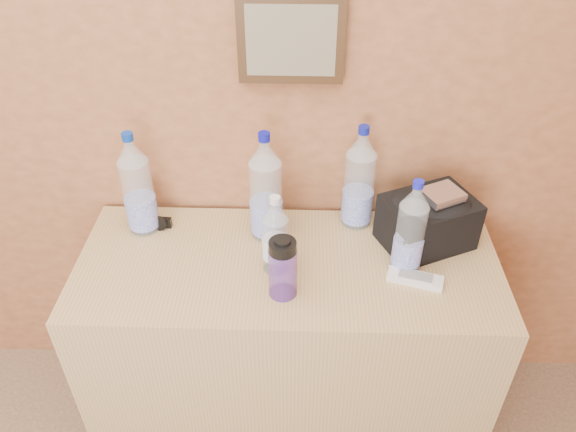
{
  "coord_description": "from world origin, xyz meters",
  "views": [
    {
      "loc": [
        0.53,
        0.45,
        1.96
      ],
      "look_at": [
        0.49,
        1.71,
        0.99
      ],
      "focal_mm": 35.0,
      "sensor_mm": 36.0,
      "label": 1
    }
  ],
  "objects_px": {
    "pet_large_d": "(410,231)",
    "foil_packet": "(442,194)",
    "pet_large_b": "(266,192)",
    "sunglasses": "(151,222)",
    "pet_small": "(276,238)",
    "dresser": "(288,349)",
    "pet_large_a": "(138,189)",
    "ac_remote": "(415,279)",
    "toiletry_bag": "(428,219)",
    "pet_large_c": "(359,182)",
    "nalgene_bottle": "(283,268)"
  },
  "relations": [
    {
      "from": "pet_large_a",
      "to": "dresser",
      "type": "bearing_deg",
      "value": -18.21
    },
    {
      "from": "pet_large_b",
      "to": "sunglasses",
      "type": "relative_size",
      "value": 2.66
    },
    {
      "from": "nalgene_bottle",
      "to": "ac_remote",
      "type": "distance_m",
      "value": 0.4
    },
    {
      "from": "pet_large_b",
      "to": "toiletry_bag",
      "type": "height_order",
      "value": "pet_large_b"
    },
    {
      "from": "toiletry_bag",
      "to": "foil_packet",
      "type": "bearing_deg",
      "value": -49.25
    },
    {
      "from": "pet_large_b",
      "to": "pet_large_c",
      "type": "relative_size",
      "value": 1.03
    },
    {
      "from": "dresser",
      "to": "pet_large_c",
      "type": "distance_m",
      "value": 0.64
    },
    {
      "from": "dresser",
      "to": "foil_packet",
      "type": "distance_m",
      "value": 0.76
    },
    {
      "from": "pet_large_d",
      "to": "toiletry_bag",
      "type": "bearing_deg",
      "value": 56.83
    },
    {
      "from": "pet_large_d",
      "to": "foil_packet",
      "type": "height_order",
      "value": "pet_large_d"
    },
    {
      "from": "nalgene_bottle",
      "to": "toiletry_bag",
      "type": "bearing_deg",
      "value": 28.57
    },
    {
      "from": "ac_remote",
      "to": "foil_packet",
      "type": "height_order",
      "value": "foil_packet"
    },
    {
      "from": "pet_large_a",
      "to": "pet_large_b",
      "type": "height_order",
      "value": "pet_large_b"
    },
    {
      "from": "pet_small",
      "to": "toiletry_bag",
      "type": "distance_m",
      "value": 0.48
    },
    {
      "from": "pet_large_a",
      "to": "toiletry_bag",
      "type": "xyz_separation_m",
      "value": [
        0.9,
        -0.04,
        -0.06
      ]
    },
    {
      "from": "pet_large_d",
      "to": "sunglasses",
      "type": "xyz_separation_m",
      "value": [
        -0.81,
        0.17,
        -0.12
      ]
    },
    {
      "from": "nalgene_bottle",
      "to": "ac_remote",
      "type": "bearing_deg",
      "value": 8.55
    },
    {
      "from": "nalgene_bottle",
      "to": "pet_large_d",
      "type": "bearing_deg",
      "value": 18.61
    },
    {
      "from": "pet_large_b",
      "to": "nalgene_bottle",
      "type": "distance_m",
      "value": 0.28
    },
    {
      "from": "pet_large_b",
      "to": "sunglasses",
      "type": "xyz_separation_m",
      "value": [
        -0.38,
        0.02,
        -0.14
      ]
    },
    {
      "from": "dresser",
      "to": "toiletry_bag",
      "type": "height_order",
      "value": "toiletry_bag"
    },
    {
      "from": "ac_remote",
      "to": "dresser",
      "type": "bearing_deg",
      "value": -174.59
    },
    {
      "from": "foil_packet",
      "to": "sunglasses",
      "type": "bearing_deg",
      "value": 176.02
    },
    {
      "from": "pet_small",
      "to": "foil_packet",
      "type": "height_order",
      "value": "pet_small"
    },
    {
      "from": "ac_remote",
      "to": "foil_packet",
      "type": "bearing_deg",
      "value": 80.71
    },
    {
      "from": "dresser",
      "to": "pet_large_d",
      "type": "bearing_deg",
      "value": -0.75
    },
    {
      "from": "pet_large_a",
      "to": "foil_packet",
      "type": "relative_size",
      "value": 3.16
    },
    {
      "from": "dresser",
      "to": "pet_large_c",
      "type": "relative_size",
      "value": 3.63
    },
    {
      "from": "toiletry_bag",
      "to": "nalgene_bottle",
      "type": "bearing_deg",
      "value": -175.99
    },
    {
      "from": "sunglasses",
      "to": "nalgene_bottle",
      "type": "bearing_deg",
      "value": -30.26
    },
    {
      "from": "nalgene_bottle",
      "to": "toiletry_bag",
      "type": "distance_m",
      "value": 0.5
    },
    {
      "from": "ac_remote",
      "to": "nalgene_bottle",
      "type": "bearing_deg",
      "value": -155.54
    },
    {
      "from": "sunglasses",
      "to": "ac_remote",
      "type": "bearing_deg",
      "value": -12.78
    },
    {
      "from": "pet_large_a",
      "to": "ac_remote",
      "type": "bearing_deg",
      "value": -14.88
    },
    {
      "from": "pet_small",
      "to": "ac_remote",
      "type": "xyz_separation_m",
      "value": [
        0.41,
        -0.04,
        -0.1
      ]
    },
    {
      "from": "pet_large_a",
      "to": "toiletry_bag",
      "type": "height_order",
      "value": "pet_large_a"
    },
    {
      "from": "pet_large_c",
      "to": "pet_small",
      "type": "relative_size",
      "value": 1.36
    },
    {
      "from": "sunglasses",
      "to": "pet_large_d",
      "type": "bearing_deg",
      "value": -8.86
    },
    {
      "from": "pet_large_a",
      "to": "sunglasses",
      "type": "distance_m",
      "value": 0.14
    },
    {
      "from": "sunglasses",
      "to": "foil_packet",
      "type": "bearing_deg",
      "value": -1.01
    },
    {
      "from": "pet_large_b",
      "to": "pet_small",
      "type": "bearing_deg",
      "value": -77.18
    },
    {
      "from": "ac_remote",
      "to": "foil_packet",
      "type": "xyz_separation_m",
      "value": [
        0.08,
        0.17,
        0.18
      ]
    },
    {
      "from": "pet_large_d",
      "to": "sunglasses",
      "type": "distance_m",
      "value": 0.83
    },
    {
      "from": "sunglasses",
      "to": "foil_packet",
      "type": "distance_m",
      "value": 0.93
    },
    {
      "from": "pet_large_b",
      "to": "sunglasses",
      "type": "bearing_deg",
      "value": 176.54
    },
    {
      "from": "pet_large_c",
      "to": "foil_packet",
      "type": "height_order",
      "value": "pet_large_c"
    },
    {
      "from": "nalgene_bottle",
      "to": "sunglasses",
      "type": "relative_size",
      "value": 1.43
    },
    {
      "from": "dresser",
      "to": "pet_large_d",
      "type": "height_order",
      "value": "pet_large_d"
    },
    {
      "from": "pet_large_b",
      "to": "pet_small",
      "type": "distance_m",
      "value": 0.18
    },
    {
      "from": "pet_large_a",
      "to": "pet_small",
      "type": "relative_size",
      "value": 1.34
    }
  ]
}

